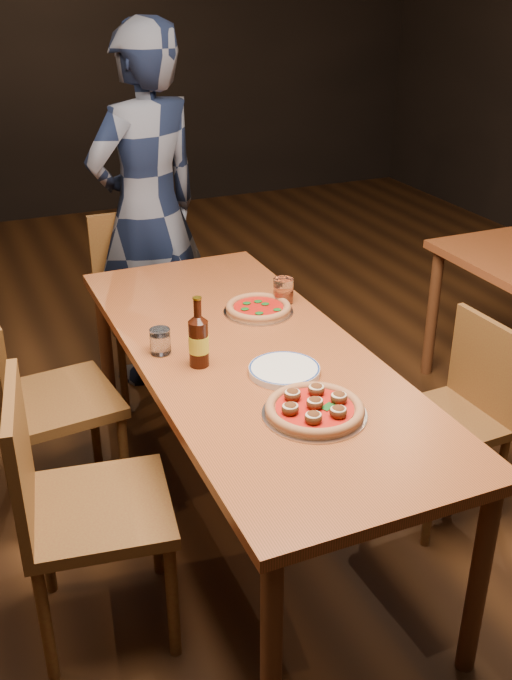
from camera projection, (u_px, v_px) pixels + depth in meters
name	position (u px, v px, depth m)	size (l,w,h in m)	color
ground	(251.00, 516.00, 3.07)	(9.00, 9.00, 0.00)	black
room_shell	(249.00, 20.00, 2.25)	(9.00, 9.00, 9.00)	black
table_main	(251.00, 369.00, 2.77)	(0.80, 2.00, 0.75)	brown
chair_main_nw	(98.00, 507.00, 2.37)	(0.45, 0.45, 0.96)	#602E19
chair_main_sw	(56.00, 399.00, 2.96)	(0.45, 0.45, 0.96)	#602E19
chair_main_e	(444.00, 420.00, 2.93)	(0.39, 0.39, 0.84)	#602E19
chair_end	(147.00, 306.00, 3.79)	(0.44, 0.44, 0.95)	#602E19
pizza_meatball	(315.00, 408.00, 2.34)	(0.33, 0.33, 0.06)	#B7B7BF
pizza_margherita	(258.00, 308.00, 3.04)	(0.28, 0.28, 0.04)	#B7B7BF
plate_stack	(284.00, 370.00, 2.58)	(0.24, 0.24, 0.02)	white
beer_bottle	(199.00, 342.00, 2.60)	(0.07, 0.07, 0.25)	black
water_glass	(160.00, 341.00, 2.71)	(0.07, 0.07, 0.09)	white
amber_glass	(283.00, 291.00, 3.12)	(0.08, 0.08, 0.10)	#AE3D13
diner	(148.00, 211.00, 3.77)	(0.66, 0.43, 1.81)	black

